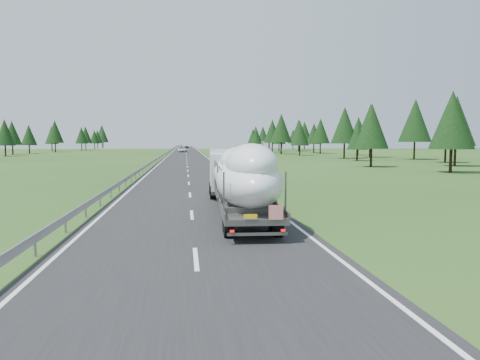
{
  "coord_description": "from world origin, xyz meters",
  "views": [
    {
      "loc": [
        -0.32,
        -23.95,
        3.84
      ],
      "look_at": [
        2.51,
        0.07,
        1.8
      ],
      "focal_mm": 35.0,
      "sensor_mm": 36.0,
      "label": 1
    }
  ],
  "objects": [
    {
      "name": "guardrail",
      "position": [
        -5.3,
        99.94,
        0.6
      ],
      "size": [
        0.1,
        400.0,
        0.76
      ],
      "color": "slate",
      "rests_on": "ground"
    },
    {
      "name": "distant_car_dark",
      "position": [
        0.54,
        211.45,
        0.65
      ],
      "size": [
        1.83,
        3.91,
        1.29
      ],
      "primitive_type": "imported",
      "rotation": [
        0.0,
        0.0,
        0.08
      ],
      "color": "black",
      "rests_on": "ground"
    },
    {
      "name": "highway_sign",
      "position": [
        7.2,
        80.0,
        1.81
      ],
      "size": [
        0.08,
        0.9,
        2.6
      ],
      "color": "slate",
      "rests_on": "ground"
    },
    {
      "name": "tree_line_left",
      "position": [
        -43.25,
        107.66,
        6.7
      ],
      "size": [
        13.67,
        283.78,
        12.55
      ],
      "color": "black",
      "rests_on": "ground"
    },
    {
      "name": "boat_truck",
      "position": [
        2.51,
        0.39,
        2.03
      ],
      "size": [
        3.01,
        17.55,
        3.73
      ],
      "color": "silver",
      "rests_on": "ground"
    },
    {
      "name": "road_surface",
      "position": [
        0.0,
        100.0,
        0.01
      ],
      "size": [
        10.0,
        400.0,
        0.02
      ],
      "primitive_type": "cube",
      "color": "black",
      "rests_on": "ground"
    },
    {
      "name": "distant_van",
      "position": [
        -1.23,
        132.65,
        0.86
      ],
      "size": [
        3.41,
        6.44,
        1.72
      ],
      "primitive_type": "imported",
      "rotation": [
        0.0,
        0.0,
        0.09
      ],
      "color": "silver",
      "rests_on": "ground"
    },
    {
      "name": "marker_posts",
      "position": [
        6.5,
        155.0,
        0.54
      ],
      "size": [
        0.13,
        350.08,
        1.0
      ],
      "color": "silver",
      "rests_on": "ground"
    },
    {
      "name": "ground",
      "position": [
        0.0,
        0.0,
        0.0
      ],
      "size": [
        400.0,
        400.0,
        0.0
      ],
      "primitive_type": "plane",
      "color": "#254517",
      "rests_on": "ground"
    },
    {
      "name": "tree_line_right",
      "position": [
        39.41,
        97.67,
        6.91
      ],
      "size": [
        28.02,
        284.43,
        12.51
      ],
      "color": "black",
      "rests_on": "ground"
    },
    {
      "name": "distant_car_blue",
      "position": [
        -2.83,
        225.29,
        0.77
      ],
      "size": [
        1.7,
        4.69,
        1.54
      ],
      "primitive_type": "imported",
      "rotation": [
        0.0,
        0.0,
        -0.02
      ],
      "color": "#171D41",
      "rests_on": "ground"
    }
  ]
}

